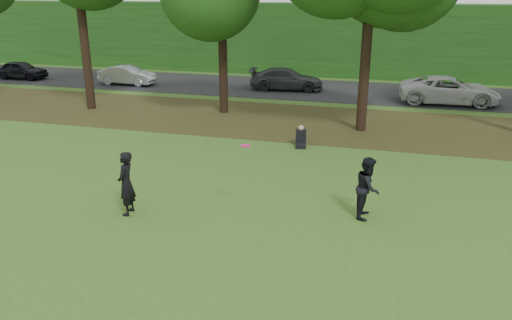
{
  "coord_description": "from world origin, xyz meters",
  "views": [
    {
      "loc": [
        5.23,
        -9.71,
        6.07
      ],
      "look_at": [
        1.57,
        3.51,
        1.3
      ],
      "focal_mm": 35.0,
      "sensor_mm": 36.0,
      "label": 1
    }
  ],
  "objects_px": {
    "player_left": "(126,183)",
    "seated_person": "(301,138)",
    "frisbee": "(245,146)",
    "player_right": "(368,187)"
  },
  "relations": [
    {
      "from": "player_right",
      "to": "seated_person",
      "type": "relative_size",
      "value": 2.09
    },
    {
      "from": "frisbee",
      "to": "player_right",
      "type": "bearing_deg",
      "value": 17.98
    },
    {
      "from": "player_left",
      "to": "seated_person",
      "type": "height_order",
      "value": "player_left"
    },
    {
      "from": "frisbee",
      "to": "seated_person",
      "type": "xyz_separation_m",
      "value": [
        0.22,
        7.02,
        -1.81
      ]
    },
    {
      "from": "player_right",
      "to": "seated_person",
      "type": "bearing_deg",
      "value": 30.37
    },
    {
      "from": "frisbee",
      "to": "seated_person",
      "type": "relative_size",
      "value": 0.4
    },
    {
      "from": "player_left",
      "to": "player_right",
      "type": "bearing_deg",
      "value": 97.14
    },
    {
      "from": "frisbee",
      "to": "seated_person",
      "type": "bearing_deg",
      "value": 88.17
    },
    {
      "from": "player_left",
      "to": "seated_person",
      "type": "xyz_separation_m",
      "value": [
        3.52,
        7.59,
        -0.6
      ]
    },
    {
      "from": "player_left",
      "to": "player_right",
      "type": "xyz_separation_m",
      "value": [
        6.48,
        1.62,
        -0.05
      ]
    }
  ]
}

